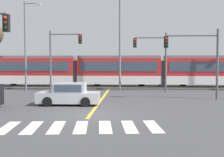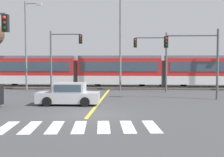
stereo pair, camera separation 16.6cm
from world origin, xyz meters
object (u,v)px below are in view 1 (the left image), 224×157
(traffic_light_mid_right, at_px, (198,53))
(street_lamp_west, at_px, (27,41))
(traffic_light_far_left, at_px, (61,51))
(light_rail_tram, at_px, (119,70))
(sedan_crossing, at_px, (69,95))
(street_lamp_centre, at_px, (122,36))
(traffic_light_far_right, at_px, (154,53))

(traffic_light_mid_right, distance_m, street_lamp_west, 17.61)
(traffic_light_far_left, bearing_deg, light_rail_tram, 34.31)
(sedan_crossing, xyz_separation_m, street_lamp_centre, (3.36, 10.90, 4.86))
(light_rail_tram, distance_m, sedan_crossing, 14.01)
(traffic_light_mid_right, relative_size, traffic_light_far_right, 0.96)
(light_rail_tram, height_order, sedan_crossing, light_rail_tram)
(traffic_light_far_right, bearing_deg, street_lamp_centre, 155.58)
(traffic_light_mid_right, xyz_separation_m, street_lamp_centre, (-6.12, 7.11, 1.90))
(light_rail_tram, bearing_deg, traffic_light_far_right, -49.43)
(traffic_light_mid_right, bearing_deg, light_rail_tram, 123.48)
(traffic_light_far_left, xyz_separation_m, traffic_light_far_right, (9.23, -0.31, -0.22))
(light_rail_tram, height_order, traffic_light_mid_right, traffic_light_mid_right)
(traffic_light_far_left, height_order, traffic_light_mid_right, traffic_light_far_left)
(sedan_crossing, relative_size, traffic_light_far_left, 0.70)
(traffic_light_far_right, bearing_deg, sedan_crossing, -124.75)
(light_rail_tram, distance_m, traffic_light_mid_right, 11.89)
(street_lamp_west, relative_size, street_lamp_centre, 0.93)
(traffic_light_far_left, xyz_separation_m, street_lamp_centre, (6.04, 1.14, 1.57))
(light_rail_tram, distance_m, street_lamp_centre, 4.46)
(sedan_crossing, distance_m, traffic_light_mid_right, 10.63)
(traffic_light_far_left, distance_m, street_lamp_centre, 6.34)
(street_lamp_centre, bearing_deg, sedan_crossing, -107.13)
(traffic_light_far_left, bearing_deg, sedan_crossing, -74.64)
(light_rail_tram, xyz_separation_m, street_lamp_west, (-9.53, -2.68, 3.06))
(traffic_light_far_left, bearing_deg, traffic_light_far_right, -1.93)
(traffic_light_mid_right, relative_size, street_lamp_centre, 0.56)
(sedan_crossing, height_order, traffic_light_far_left, traffic_light_far_left)
(light_rail_tram, bearing_deg, street_lamp_west, -164.26)
(light_rail_tram, height_order, street_lamp_west, street_lamp_west)
(street_lamp_centre, bearing_deg, street_lamp_west, 179.77)
(traffic_light_mid_right, distance_m, street_lamp_centre, 9.57)
(light_rail_tram, distance_m, traffic_light_far_left, 7.12)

